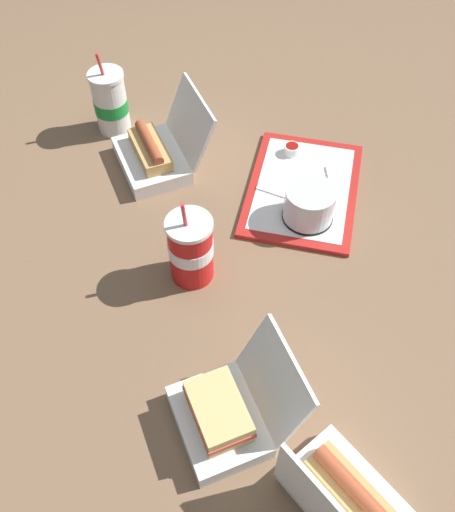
{
  "coord_description": "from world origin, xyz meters",
  "views": [
    {
      "loc": [
        0.73,
        0.03,
        1.0
      ],
      "look_at": [
        -0.02,
        0.02,
        0.05
      ],
      "focal_mm": 40.0,
      "sensor_mm": 36.0,
      "label": 1
    }
  ],
  "objects": [
    {
      "name": "clamshell_hotdog_back",
      "position": [
        0.46,
        0.21,
        0.04
      ],
      "size": [
        0.24,
        0.23,
        0.17
      ],
      "color": "white",
      "rests_on": "ground_plane"
    },
    {
      "name": "clamshell_hotdog_left",
      "position": [
        -0.36,
        -0.17,
        0.04
      ],
      "size": [
        0.27,
        0.28,
        0.18
      ],
      "color": "white",
      "rests_on": "ground_plane"
    },
    {
      "name": "food_tray",
      "position": [
        -0.27,
        0.2,
        0.01
      ],
      "size": [
        0.42,
        0.33,
        0.01
      ],
      "color": "red",
      "rests_on": "ground_plane"
    },
    {
      "name": "ketchup_cup",
      "position": [
        -0.39,
        0.18,
        0.03
      ],
      "size": [
        0.04,
        0.04,
        0.02
      ],
      "color": "white",
      "rests_on": "food_tray"
    },
    {
      "name": "plastic_fork",
      "position": [
        -0.29,
        0.27,
        0.02
      ],
      "size": [
        0.11,
        0.02,
        0.0
      ],
      "primitive_type": "cube",
      "rotation": [
        0.0,
        0.0,
        0.07
      ],
      "color": "white",
      "rests_on": "food_tray"
    },
    {
      "name": "clamshell_sandwich_front",
      "position": [
        0.32,
        0.02,
        0.04
      ],
      "size": [
        0.25,
        0.26,
        0.17
      ],
      "color": "white",
      "rests_on": "ground_plane"
    },
    {
      "name": "soda_cup_back",
      "position": [
        -0.5,
        -0.29,
        0.08
      ],
      "size": [
        0.09,
        0.09,
        0.23
      ],
      "color": "white",
      "rests_on": "ground_plane"
    },
    {
      "name": "cake_container",
      "position": [
        -0.17,
        0.2,
        0.05
      ],
      "size": [
        0.12,
        0.12,
        0.09
      ],
      "color": "black",
      "rests_on": "food_tray"
    },
    {
      "name": "napkin_stack",
      "position": [
        -0.29,
        0.15,
        0.02
      ],
      "size": [
        0.13,
        0.13,
        0.0
      ],
      "primitive_type": "cube",
      "rotation": [
        0.0,
        0.0,
        -0.42
      ],
      "color": "white",
      "rests_on": "food_tray"
    },
    {
      "name": "ground_plane",
      "position": [
        0.0,
        0.0,
        0.0
      ],
      "size": [
        3.2,
        3.2,
        0.0
      ],
      "primitive_type": "plane",
      "color": "brown"
    },
    {
      "name": "soda_cup_center",
      "position": [
        -0.01,
        -0.06,
        0.08
      ],
      "size": [
        0.1,
        0.1,
        0.23
      ],
      "color": "red",
      "rests_on": "ground_plane"
    }
  ]
}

